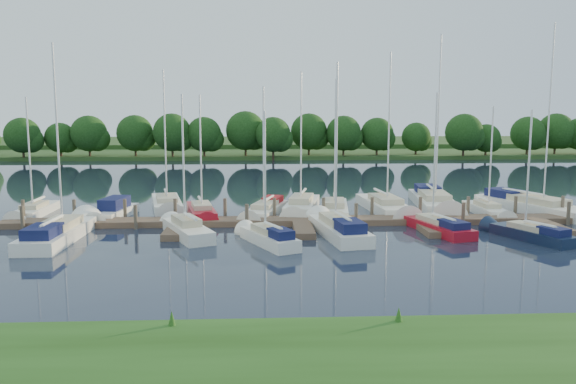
{
  "coord_description": "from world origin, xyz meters",
  "views": [
    {
      "loc": [
        -2.64,
        -29.48,
        7.47
      ],
      "look_at": [
        -0.84,
        8.0,
        2.2
      ],
      "focal_mm": 35.0,
      "sensor_mm": 36.0,
      "label": 1
    }
  ],
  "objects_px": {
    "dock": "(301,223)",
    "motorboat": "(114,213)",
    "sailboat_s_2": "(268,239)",
    "sailboat_n_0": "(34,212)",
    "sailboat_n_5": "(301,208)"
  },
  "relations": [
    {
      "from": "dock",
      "to": "motorboat",
      "type": "relative_size",
      "value": 6.63
    },
    {
      "from": "dock",
      "to": "motorboat",
      "type": "xyz_separation_m",
      "value": [
        -13.27,
        3.5,
        0.17
      ]
    },
    {
      "from": "dock",
      "to": "sailboat_s_2",
      "type": "height_order",
      "value": "sailboat_s_2"
    },
    {
      "from": "sailboat_n_0",
      "to": "sailboat_s_2",
      "type": "xyz_separation_m",
      "value": [
        17.12,
        -9.96,
        0.06
      ]
    },
    {
      "from": "sailboat_n_5",
      "to": "dock",
      "type": "bearing_deg",
      "value": 97.04
    },
    {
      "from": "sailboat_n_0",
      "to": "sailboat_n_5",
      "type": "bearing_deg",
      "value": -179.88
    },
    {
      "from": "sailboat_n_5",
      "to": "motorboat",
      "type": "bearing_deg",
      "value": 19.17
    },
    {
      "from": "sailboat_n_0",
      "to": "sailboat_s_2",
      "type": "distance_m",
      "value": 19.81
    },
    {
      "from": "motorboat",
      "to": "sailboat_n_5",
      "type": "height_order",
      "value": "sailboat_n_5"
    },
    {
      "from": "sailboat_n_0",
      "to": "sailboat_n_5",
      "type": "xyz_separation_m",
      "value": [
        19.79,
        0.62,
        0.02
      ]
    },
    {
      "from": "motorboat",
      "to": "sailboat_s_2",
      "type": "xyz_separation_m",
      "value": [
        11.0,
        -8.7,
        -0.04
      ]
    },
    {
      "from": "sailboat_n_5",
      "to": "sailboat_s_2",
      "type": "height_order",
      "value": "sailboat_n_5"
    },
    {
      "from": "sailboat_n_5",
      "to": "sailboat_s_2",
      "type": "distance_m",
      "value": 10.92
    },
    {
      "from": "sailboat_n_0",
      "to": "motorboat",
      "type": "relative_size",
      "value": 1.49
    },
    {
      "from": "dock",
      "to": "sailboat_n_0",
      "type": "distance_m",
      "value": 19.96
    }
  ]
}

